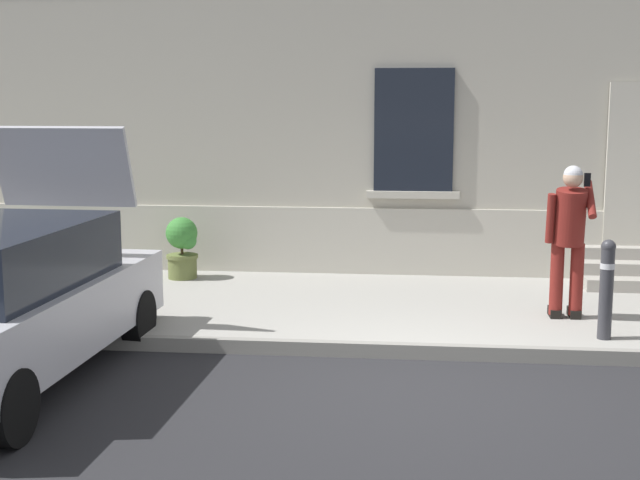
# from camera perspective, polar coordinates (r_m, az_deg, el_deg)

# --- Properties ---
(ground_plane) EXTENTS (80.00, 80.00, 0.00)m
(ground_plane) POSITION_cam_1_polar(r_m,az_deg,el_deg) (8.11, 5.86, -9.59)
(ground_plane) COLOR #232326
(sidewalk) EXTENTS (24.00, 3.60, 0.15)m
(sidewalk) POSITION_cam_1_polar(r_m,az_deg,el_deg) (10.78, 5.96, -4.49)
(sidewalk) COLOR #99968E
(sidewalk) RESTS_ON ground
(curb_edge) EXTENTS (24.00, 0.12, 0.15)m
(curb_edge) POSITION_cam_1_polar(r_m,az_deg,el_deg) (8.98, 5.91, -7.24)
(curb_edge) COLOR gray
(curb_edge) RESTS_ON ground
(building_facade) EXTENTS (24.00, 1.52, 7.50)m
(building_facade) POSITION_cam_1_polar(r_m,az_deg,el_deg) (13.03, 6.31, 13.99)
(building_facade) COLOR #B2AD9E
(building_facade) RESTS_ON ground
(hatchback_car_silver) EXTENTS (1.91, 4.12, 2.34)m
(hatchback_car_silver) POSITION_cam_1_polar(r_m,az_deg,el_deg) (8.49, -20.24, -3.66)
(hatchback_car_silver) COLOR #B7B7BF
(hatchback_car_silver) RESTS_ON ground
(bollard_near_person) EXTENTS (0.15, 0.15, 1.04)m
(bollard_near_person) POSITION_cam_1_polar(r_m,az_deg,el_deg) (9.44, 18.24, -2.86)
(bollard_near_person) COLOR #333338
(bollard_near_person) RESTS_ON sidewalk
(person_on_phone) EXTENTS (0.51, 0.50, 1.75)m
(person_on_phone) POSITION_cam_1_polar(r_m,az_deg,el_deg) (10.12, 16.00, 0.52)
(person_on_phone) COLOR maroon
(person_on_phone) RESTS_ON sidewalk
(planter_charcoal) EXTENTS (0.44, 0.44, 0.86)m
(planter_charcoal) POSITION_cam_1_polar(r_m,az_deg,el_deg) (12.83, -17.51, -0.28)
(planter_charcoal) COLOR #2D2D30
(planter_charcoal) RESTS_ON sidewalk
(planter_olive) EXTENTS (0.44, 0.44, 0.86)m
(planter_olive) POSITION_cam_1_polar(r_m,az_deg,el_deg) (12.25, -8.99, -0.40)
(planter_olive) COLOR #606B38
(planter_olive) RESTS_ON sidewalk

